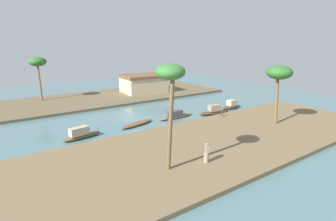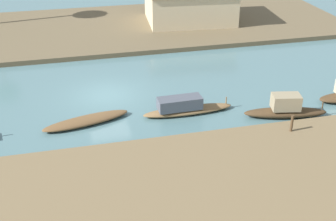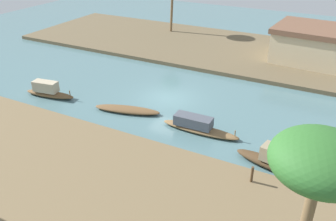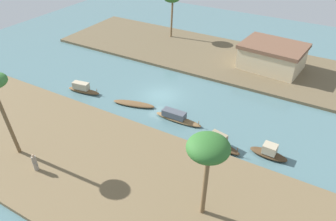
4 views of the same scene
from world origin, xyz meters
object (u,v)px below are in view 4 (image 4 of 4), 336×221
(sampan_with_tall_canopy, at_px, (134,104))
(sampan_foreground, at_px, (176,117))
(sampan_midstream, at_px, (83,89))
(sampan_open_hull, at_px, (269,152))
(person_on_near_bank, at_px, (35,164))
(palm_tree_left_far, at_px, (208,149))
(sampan_upstream_small, at_px, (218,142))
(riverside_building, at_px, (272,56))
(mooring_post, at_px, (201,149))

(sampan_with_tall_canopy, distance_m, sampan_foreground, 5.51)
(sampan_with_tall_canopy, bearing_deg, sampan_foreground, -15.59)
(sampan_midstream, distance_m, sampan_open_hull, 22.26)
(sampan_with_tall_canopy, distance_m, sampan_open_hull, 15.39)
(person_on_near_bank, relative_size, palm_tree_left_far, 0.24)
(sampan_upstream_small, xyz_separation_m, sampan_foreground, (-5.38, 1.70, -0.08))
(sampan_open_hull, bearing_deg, palm_tree_left_far, -103.27)
(sampan_foreground, distance_m, palm_tree_left_far, 13.35)
(sampan_open_hull, xyz_separation_m, riverside_building, (-4.78, 17.25, 1.57))
(sampan_midstream, xyz_separation_m, sampan_foreground, (12.40, 0.55, -0.07))
(sampan_upstream_small, bearing_deg, sampan_open_hull, 23.82)
(mooring_post, xyz_separation_m, palm_tree_left_far, (2.87, -5.64, 5.32))
(sampan_open_hull, height_order, riverside_building, riverside_building)
(palm_tree_left_far, bearing_deg, riverside_building, 95.32)
(palm_tree_left_far, xyz_separation_m, riverside_building, (-2.42, 25.99, -4.11))
(sampan_upstream_small, relative_size, person_on_near_bank, 2.93)
(sampan_foreground, bearing_deg, mooring_post, -40.73)
(sampan_with_tall_canopy, distance_m, palm_tree_left_far, 17.21)
(sampan_upstream_small, relative_size, riverside_building, 0.57)
(person_on_near_bank, height_order, riverside_building, riverside_building)
(sampan_upstream_small, bearing_deg, person_on_near_bank, -125.59)
(sampan_upstream_small, relative_size, sampan_open_hull, 1.39)
(mooring_post, bearing_deg, sampan_open_hull, 30.60)
(sampan_open_hull, bearing_deg, riverside_building, 107.34)
(person_on_near_bank, bearing_deg, sampan_with_tall_canopy, -155.27)
(person_on_near_bank, bearing_deg, riverside_building, -172.87)
(sampan_with_tall_canopy, height_order, sampan_open_hull, sampan_open_hull)
(sampan_midstream, bearing_deg, palm_tree_left_far, -33.38)
(palm_tree_left_far, distance_m, riverside_building, 26.42)
(sampan_open_hull, relative_size, riverside_building, 0.41)
(palm_tree_left_far, bearing_deg, mooring_post, 116.92)
(palm_tree_left_far, relative_size, riverside_building, 0.80)
(sampan_upstream_small, bearing_deg, sampan_with_tall_canopy, -178.20)
(sampan_midstream, distance_m, palm_tree_left_far, 22.51)
(sampan_upstream_small, relative_size, sampan_midstream, 1.12)
(sampan_upstream_small, bearing_deg, riverside_building, 102.29)
(sampan_open_hull, height_order, mooring_post, sampan_open_hull)
(person_on_near_bank, xyz_separation_m, palm_tree_left_far, (13.85, 3.21, 5.11))
(sampan_with_tall_canopy, xyz_separation_m, mooring_post, (10.14, -3.93, 0.62))
(sampan_upstream_small, height_order, sampan_foreground, sampan_upstream_small)
(sampan_with_tall_canopy, bearing_deg, person_on_near_bank, -108.04)
(sampan_upstream_small, distance_m, mooring_post, 2.25)
(sampan_with_tall_canopy, height_order, riverside_building, riverside_building)
(palm_tree_left_far, bearing_deg, sampan_upstream_small, 105.31)
(sampan_open_hull, height_order, palm_tree_left_far, palm_tree_left_far)
(sampan_with_tall_canopy, relative_size, sampan_foreground, 0.95)
(sampan_open_hull, bearing_deg, sampan_upstream_small, -165.68)
(sampan_foreground, bearing_deg, person_on_near_bank, -117.98)
(mooring_post, bearing_deg, palm_tree_left_far, -63.08)
(sampan_foreground, relative_size, riverside_building, 0.63)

